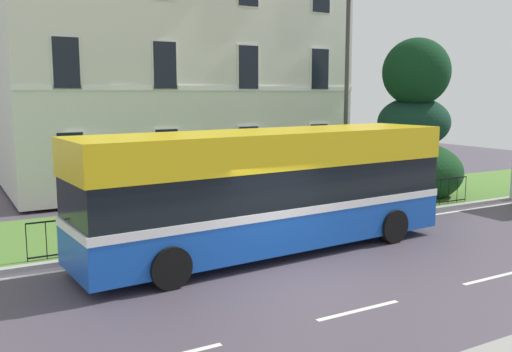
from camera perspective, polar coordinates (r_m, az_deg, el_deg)
name	(u,v)px	position (r m, az deg, el deg)	size (l,w,h in m)	color
ground_plane	(282,272)	(13.54, 2.72, -9.76)	(60.00, 56.00, 0.18)	#463F4A
georgian_townhouse	(167,36)	(26.82, -9.04, 13.93)	(14.84, 8.99, 13.30)	silver
iron_verge_railing	(294,209)	(17.49, 3.93, -3.41)	(15.68, 0.04, 0.97)	black
evergreen_tree	(417,131)	(23.35, 16.12, 4.45)	(3.49, 3.53, 6.51)	#423328
single_decker_bus	(271,189)	(14.71, 1.52, -1.35)	(10.62, 3.10, 3.25)	#164DB6
street_lamp_post	(347,88)	(19.15, 9.24, 8.89)	(0.36, 0.24, 7.53)	#333338
litter_bin	(420,189)	(21.43, 16.43, -1.25)	(0.49, 0.49, 1.21)	#23472D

